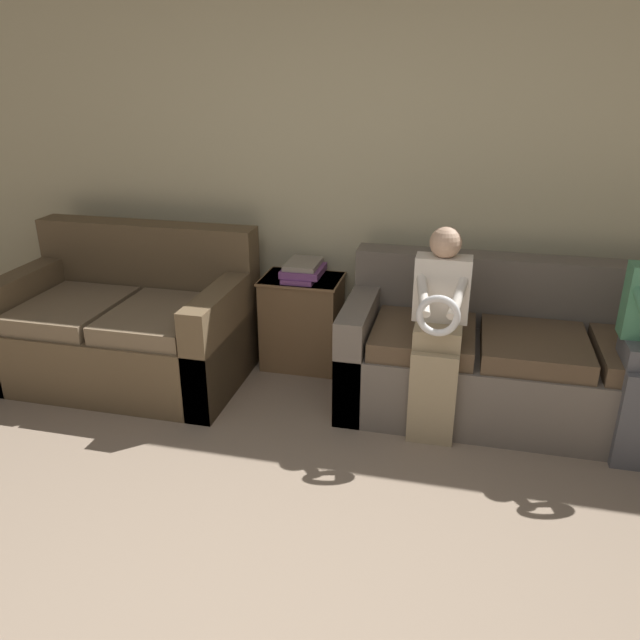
{
  "coord_description": "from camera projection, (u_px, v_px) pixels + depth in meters",
  "views": [
    {
      "loc": [
        0.62,
        -1.18,
        1.92
      ],
      "look_at": [
        -0.06,
        1.67,
        0.72
      ],
      "focal_mm": 35.0,
      "sensor_mm": 36.0,
      "label": 1
    }
  ],
  "objects": [
    {
      "name": "couch_side",
      "position": [
        130.0,
        327.0,
        4.08
      ],
      "size": [
        1.53,
        0.96,
        0.94
      ],
      "color": "brown",
      "rests_on": "ground_plane"
    },
    {
      "name": "book_stack",
      "position": [
        303.0,
        270.0,
        4.05
      ],
      "size": [
        0.25,
        0.32,
        0.11
      ],
      "color": "#7A4284",
      "rests_on": "side_shelf"
    },
    {
      "name": "side_shelf",
      "position": [
        302.0,
        321.0,
        4.19
      ],
      "size": [
        0.52,
        0.39,
        0.62
      ],
      "color": "brown",
      "rests_on": "ground_plane"
    },
    {
      "name": "child_left_seated",
      "position": [
        439.0,
        326.0,
        3.31
      ],
      "size": [
        0.3,
        0.37,
        1.15
      ],
      "color": "tan",
      "rests_on": "ground_plane"
    },
    {
      "name": "couch_main",
      "position": [
        529.0,
        362.0,
        3.63
      ],
      "size": [
        2.14,
        0.85,
        0.86
      ],
      "color": "#70665B",
      "rests_on": "ground_plane"
    },
    {
      "name": "wall_back",
      "position": [
        371.0,
        174.0,
        3.96
      ],
      "size": [
        6.78,
        0.06,
        2.55
      ],
      "color": "beige",
      "rests_on": "ground_plane"
    }
  ]
}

